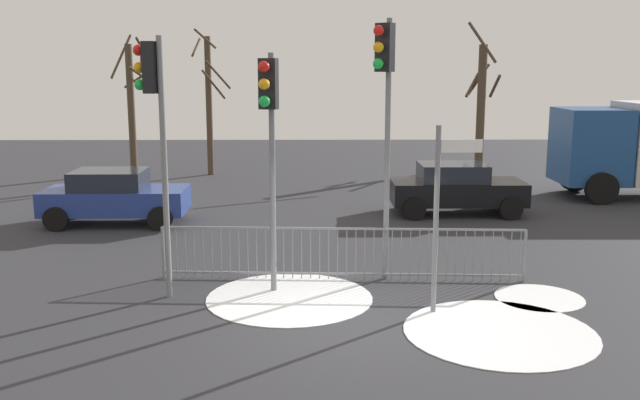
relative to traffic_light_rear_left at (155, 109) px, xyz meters
The scene contains 14 objects.
ground_plane 5.05m from the traffic_light_rear_left, 22.33° to the right, with size 60.00×60.00×0.00m, color #2D2D33.
traffic_light_rear_left is the anchor object (origin of this frame).
traffic_light_mid_right 4.29m from the traffic_light_rear_left, 12.69° to the left, with size 0.44×0.50×5.11m.
traffic_light_foreground_right 2.03m from the traffic_light_rear_left, ahead, with size 0.36×0.56×4.46m.
direction_sign_post 5.30m from the traffic_light_rear_left, 10.45° to the right, with size 0.79×0.09×3.25m.
pedestrian_guard_railing 4.58m from the traffic_light_rear_left, 16.41° to the left, with size 7.27×0.41×1.07m.
car_black_trailing 10.51m from the traffic_light_rear_left, 46.88° to the left, with size 3.80×1.93×1.47m.
car_blue_mid 7.23m from the traffic_light_rear_left, 112.68° to the left, with size 3.82×1.97×1.47m.
bare_tree_left 16.36m from the traffic_light_rear_left, 105.67° to the left, with size 1.75×1.87×5.49m.
bare_tree_centre 15.10m from the traffic_light_rear_left, 94.74° to the left, with size 1.46×1.45×5.65m.
bare_tree_right 19.94m from the traffic_light_rear_left, 60.13° to the left, with size 1.46×1.52×6.04m.
snow_patch_kerb 7.02m from the traffic_light_rear_left, 17.99° to the right, with size 3.09×3.09×0.01m, color white.
snow_patch_island 7.80m from the traffic_light_rear_left, ahead, with size 1.62×1.62×0.01m, color white.
snow_patch_verge 4.20m from the traffic_light_rear_left, ahead, with size 3.07×3.07×0.01m, color white.
Camera 1 is at (-0.58, -11.15, 4.20)m, focal length 39.37 mm.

